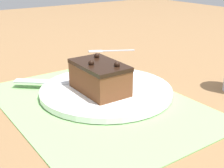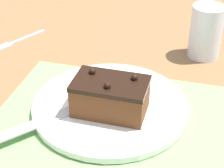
# 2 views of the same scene
# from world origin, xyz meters

# --- Properties ---
(ground_plane) EXTENTS (3.00, 3.00, 0.00)m
(ground_plane) POSITION_xyz_m (0.00, 0.00, 0.00)
(ground_plane) COLOR olive
(placemat_woven) EXTENTS (0.46, 0.34, 0.00)m
(placemat_woven) POSITION_xyz_m (0.00, 0.00, 0.00)
(placemat_woven) COLOR #7AB266
(placemat_woven) RESTS_ON ground_plane
(cake_plate) EXTENTS (0.28, 0.28, 0.01)m
(cake_plate) POSITION_xyz_m (-0.03, 0.04, 0.01)
(cake_plate) COLOR white
(cake_plate) RESTS_ON placemat_woven
(chocolate_cake) EXTENTS (0.13, 0.08, 0.07)m
(chocolate_cake) POSITION_xyz_m (-0.02, 0.02, 0.05)
(chocolate_cake) COLOR brown
(chocolate_cake) RESTS_ON cake_plate
(serving_knife) EXTENTS (0.17, 0.19, 0.01)m
(serving_knife) POSITION_xyz_m (-0.08, 0.01, 0.02)
(serving_knife) COLOR black
(serving_knife) RESTS_ON cake_plate
(dessert_fork) EXTENTS (0.08, 0.14, 0.01)m
(dessert_fork) POSITION_xyz_m (-0.33, 0.24, 0.00)
(dessert_fork) COLOR #B7BABF
(dessert_fork) RESTS_ON ground_plane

